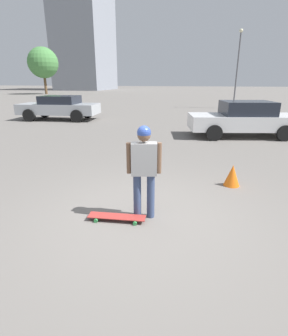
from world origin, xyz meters
The scene contains 9 objects.
ground_plane centered at (0.00, 0.00, 0.00)m, with size 220.00×220.00×0.00m, color slate.
person centered at (0.00, 0.00, 0.95)m, with size 0.29×0.55×1.58m.
skateboard centered at (-0.23, 0.42, 0.06)m, with size 0.33×0.98×0.08m.
car_parked_near centered at (7.64, -2.49, 0.74)m, with size 2.59×4.62×1.44m.
car_parked_far centered at (10.41, 7.54, 0.75)m, with size 2.39×4.74×1.39m.
building_block_distant centered at (61.95, 29.12, 11.83)m, with size 14.99×11.28×23.66m.
tree_distant centered at (38.35, 26.19, 5.07)m, with size 4.99×4.99×7.58m.
traffic_cone centered at (1.82, -1.59, 0.24)m, with size 0.35×0.35×0.48m.
lamp_post centered at (19.84, -3.22, 3.53)m, with size 0.28×0.28×6.06m.
Camera 1 is at (-3.93, -0.90, 2.24)m, focal length 28.00 mm.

